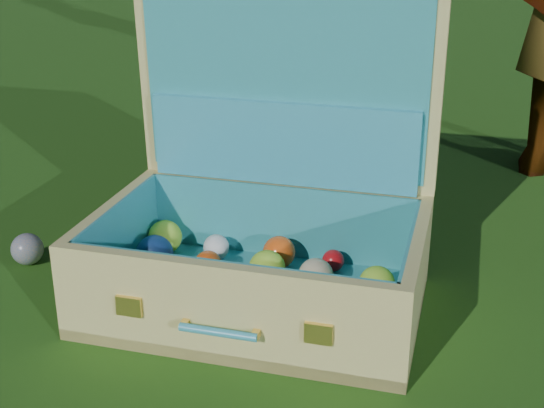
{
  "coord_description": "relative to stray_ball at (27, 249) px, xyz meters",
  "views": [
    {
      "loc": [
        0.29,
        -1.24,
        0.75
      ],
      "look_at": [
        -0.2,
        0.07,
        0.19
      ],
      "focal_mm": 50.0,
      "sensor_mm": 36.0,
      "label": 1
    }
  ],
  "objects": [
    {
      "name": "ground",
      "position": [
        0.75,
        0.01,
        -0.04
      ],
      "size": [
        60.0,
        60.0,
        0.0
      ],
      "primitive_type": "plane",
      "color": "#215114",
      "rests_on": "ground"
    },
    {
      "name": "stray_ball",
      "position": [
        0.0,
        0.0,
        0.0
      ],
      "size": [
        0.07,
        0.07,
        0.07
      ],
      "primitive_type": "sphere",
      "color": "#3F69A5",
      "rests_on": "ground"
    },
    {
      "name": "suitcase",
      "position": [
        0.54,
        0.06,
        0.14
      ],
      "size": [
        0.67,
        0.52,
        0.61
      ],
      "rotation": [
        0.0,
        0.0,
        0.09
      ],
      "color": "#D7C874",
      "rests_on": "ground"
    }
  ]
}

